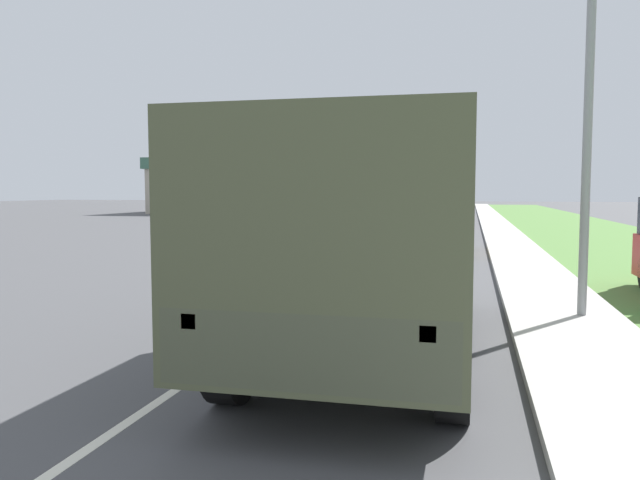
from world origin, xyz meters
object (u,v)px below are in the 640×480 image
Objects in this scene: car_nearest_ahead at (441,232)px; car_third_ahead at (403,211)px; lamp_post at (573,80)px; car_second_ahead at (373,217)px; car_fourth_ahead at (462,205)px; car_farthest_ahead at (426,204)px; military_truck at (374,232)px.

car_nearest_ahead reaches higher than car_third_ahead.
car_nearest_ahead is at bearing -80.88° from car_third_ahead.
lamp_post reaches higher than car_third_ahead.
car_second_ahead is 23.48m from lamp_post.
car_second_ahead reaches higher than car_third_ahead.
car_fourth_ahead is at bearing 89.76° from car_nearest_ahead.
lamp_post is (6.34, -34.91, 3.20)m from car_third_ahead.
car_third_ahead is 35.63m from lamp_post.
car_farthest_ahead is 58.36m from lamp_post.
car_fourth_ahead reaches higher than car_farthest_ahead.
car_third_ahead is at bearing 95.51° from military_truck.
car_second_ahead is 0.76× the size of lamp_post.
car_third_ahead is (0.24, 12.60, -0.07)m from car_second_ahead.
car_third_ahead is 23.02m from car_farthest_ahead.
car_farthest_ahead is at bearing 117.83° from car_fourth_ahead.
car_second_ahead is (-3.86, 24.97, -0.87)m from military_truck.
military_truck is at bearing -90.97° from car_nearest_ahead.
car_third_ahead is at bearing -90.35° from car_farthest_ahead.
car_fourth_ahead is 0.67× the size of lamp_post.
car_third_ahead is 16.19m from car_fourth_ahead.
car_second_ahead is 1.11× the size of car_third_ahead.
car_second_ahead is 28.60m from car_fourth_ahead.
car_farthest_ahead is at bearing 96.11° from lamp_post.
car_nearest_ahead is at bearing -85.49° from car_farthest_ahead.
car_farthest_ahead is at bearing 93.29° from military_truck.
military_truck reaches higher than car_fourth_ahead.
car_third_ahead is (-3.85, 24.00, -0.06)m from car_nearest_ahead.
car_fourth_ahead is at bearing 92.63° from lamp_post.
car_third_ahead is 0.95× the size of car_farthest_ahead.
military_truck reaches higher than car_third_ahead.
car_nearest_ahead is at bearing -90.24° from car_fourth_ahead.
military_truck reaches higher than car_nearest_ahead.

